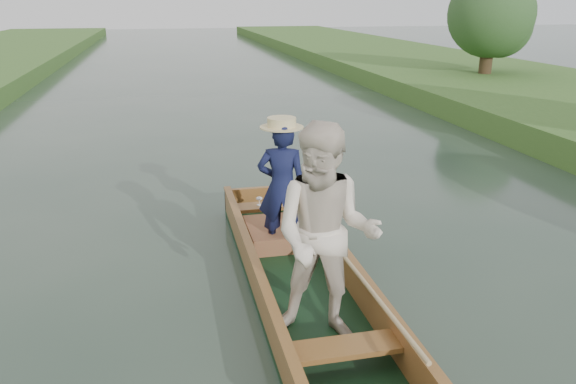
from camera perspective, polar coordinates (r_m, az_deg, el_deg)
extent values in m
plane|color=#283D30|center=(6.40, 1.19, -9.79)|extent=(120.00, 120.00, 0.00)
cylinder|color=#47331E|center=(21.33, 19.48, 12.62)|extent=(0.44, 0.44, 2.20)
sphere|color=#27491D|center=(21.24, 19.94, 16.62)|extent=(2.92, 2.92, 2.92)
sphere|color=#27491D|center=(21.83, 20.78, 15.51)|extent=(2.20, 2.20, 2.20)
cube|color=black|center=(6.38, 1.19, -9.48)|extent=(1.10, 5.00, 0.08)
cube|color=brown|center=(6.20, -3.43, -8.33)|extent=(0.08, 5.00, 0.32)
cube|color=brown|center=(6.42, 5.66, -7.39)|extent=(0.08, 5.00, 0.32)
cube|color=brown|center=(8.51, -2.73, -0.54)|extent=(1.10, 0.08, 0.32)
cube|color=brown|center=(6.12, -3.46, -6.83)|extent=(0.10, 5.00, 0.04)
cube|color=brown|center=(6.34, 5.72, -5.93)|extent=(0.10, 5.00, 0.04)
cube|color=brown|center=(7.97, -2.04, -1.45)|extent=(0.94, 0.30, 0.05)
cube|color=brown|center=(4.94, 5.78, -15.43)|extent=(0.94, 0.30, 0.05)
imported|color=#13173C|center=(6.85, -0.62, 0.47)|extent=(0.69, 0.55, 1.65)
cylinder|color=beige|center=(6.65, -0.65, 6.90)|extent=(0.52, 0.52, 0.12)
imported|color=beige|center=(4.99, 3.87, -4.46)|extent=(1.21, 1.10, 2.04)
cube|color=#A53D35|center=(7.35, -0.79, -4.19)|extent=(0.85, 0.90, 0.22)
sphere|color=tan|center=(7.24, 1.84, -2.56)|extent=(0.23, 0.23, 0.23)
sphere|color=tan|center=(7.16, 1.88, -1.32)|extent=(0.17, 0.17, 0.17)
sphere|color=tan|center=(7.12, 1.40, -0.80)|extent=(0.06, 0.06, 0.06)
sphere|color=tan|center=(7.15, 2.37, -0.72)|extent=(0.06, 0.06, 0.06)
sphere|color=tan|center=(7.11, 2.01, -1.63)|extent=(0.07, 0.07, 0.07)
sphere|color=tan|center=(7.18, 1.09, -2.44)|extent=(0.08, 0.08, 0.08)
sphere|color=tan|center=(7.23, 2.68, -2.30)|extent=(0.08, 0.08, 0.08)
sphere|color=tan|center=(7.23, 1.46, -3.41)|extent=(0.09, 0.09, 0.09)
sphere|color=tan|center=(7.26, 2.34, -3.33)|extent=(0.09, 0.09, 0.09)
cylinder|color=silver|center=(7.94, -2.93, -1.31)|extent=(0.07, 0.07, 0.01)
cylinder|color=silver|center=(7.93, -2.93, -1.04)|extent=(0.01, 0.01, 0.08)
ellipsoid|color=silver|center=(7.91, -2.94, -0.67)|extent=(0.09, 0.09, 0.05)
cylinder|color=tan|center=(6.28, 5.12, -5.79)|extent=(0.04, 4.47, 0.20)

